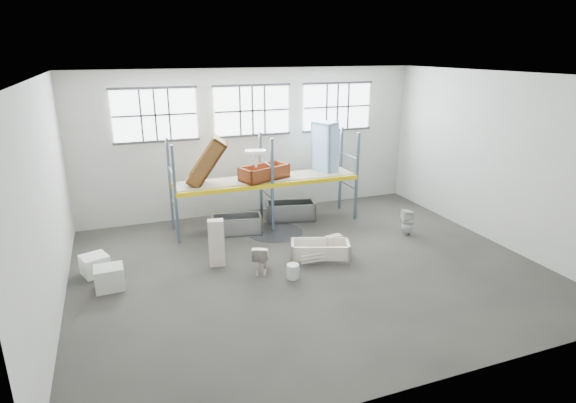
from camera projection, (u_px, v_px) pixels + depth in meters
name	position (u px, v px, depth m)	size (l,w,h in m)	color
floor	(308.00, 269.00, 12.61)	(12.00, 10.00, 0.10)	#4A453E
ceiling	(310.00, 73.00, 11.04)	(12.00, 10.00, 0.10)	silver
wall_back	(252.00, 142.00, 16.32)	(12.00, 0.10, 5.00)	#BAB8AC
wall_front	(435.00, 256.00, 7.33)	(12.00, 0.10, 5.00)	#A09E95
wall_left	(43.00, 204.00, 9.79)	(0.10, 10.00, 5.00)	#B0AFA3
wall_right	(497.00, 159.00, 13.85)	(0.10, 10.00, 5.00)	#A3A197
window_left	(155.00, 115.00, 14.81)	(2.60, 0.04, 1.60)	white
window_mid	(252.00, 111.00, 15.88)	(2.60, 0.04, 1.60)	white
window_right	(337.00, 107.00, 16.95)	(2.60, 0.04, 1.60)	white
rack_upright_la	(175.00, 196.00, 13.71)	(0.08, 0.08, 3.00)	slate
rack_upright_lb	(170.00, 185.00, 14.78)	(0.08, 0.08, 3.00)	slate
rack_upright_ma	(272.00, 186.00, 14.71)	(0.08, 0.08, 3.00)	slate
rack_upright_mb	(261.00, 176.00, 15.78)	(0.08, 0.08, 3.00)	slate
rack_upright_ra	(357.00, 177.00, 15.72)	(0.08, 0.08, 3.00)	slate
rack_upright_rb	(341.00, 169.00, 16.79)	(0.08, 0.08, 3.00)	slate
rack_beam_front	(272.00, 186.00, 14.71)	(6.00, 0.10, 0.14)	yellow
rack_beam_back	(261.00, 176.00, 15.78)	(6.00, 0.10, 0.14)	yellow
shelf_deck	(266.00, 178.00, 15.22)	(5.90, 1.10, 0.03)	gray
wet_patch	(275.00, 232.00, 15.00)	(1.80, 1.80, 0.00)	black
bathtub_beige	(320.00, 250.00, 13.08)	(1.61, 0.76, 0.47)	#F2E5CD
cistern_spare	(334.00, 243.00, 13.46)	(0.47, 0.22, 0.45)	beige
sink_in_tub	(316.00, 252.00, 13.13)	(0.40, 0.40, 0.14)	beige
toilet_beige	(261.00, 258.00, 12.28)	(0.42, 0.74, 0.76)	beige
cistern_tall	(216.00, 243.00, 12.53)	(0.42, 0.27, 1.30)	beige
toilet_white	(408.00, 222.00, 14.69)	(0.37, 0.38, 0.83)	silver
steel_tub_left	(237.00, 224.00, 14.85)	(1.56, 0.73, 0.57)	#B4B7BC
steel_tub_right	(290.00, 211.00, 16.08)	(1.64, 0.77, 0.60)	#989B9F
rust_tub_flat	(264.00, 172.00, 15.01)	(1.58, 0.74, 0.44)	maroon
rust_tub_tilted	(207.00, 162.00, 14.30)	(1.63, 0.76, 0.46)	brown
sink_on_shelf	(256.00, 166.00, 14.64)	(0.63, 0.49, 0.56)	white
blue_tub_upright	(325.00, 148.00, 15.88)	(1.76, 0.82, 0.49)	#90BCE4
bucket	(293.00, 271.00, 11.94)	(0.32, 0.32, 0.38)	silver
carton_near	(110.00, 278.00, 11.38)	(0.68, 0.58, 0.58)	silver
carton_far	(95.00, 265.00, 12.13)	(0.62, 0.62, 0.52)	white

